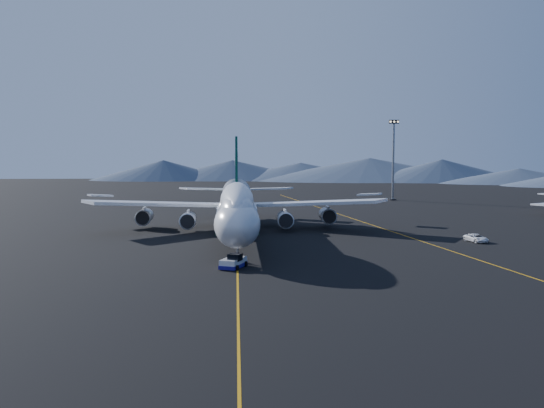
{
  "coord_description": "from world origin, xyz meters",
  "views": [
    {
      "loc": [
        -0.15,
        -111.77,
        15.72
      ],
      "look_at": [
        6.57,
        0.69,
        6.0
      ],
      "focal_mm": 40.0,
      "sensor_mm": 36.0,
      "label": 1
    }
  ],
  "objects": [
    {
      "name": "taxiway_line_main",
      "position": [
        0.0,
        0.0,
        0.01
      ],
      "size": [
        0.25,
        220.0,
        0.01
      ],
      "primitive_type": "cube",
      "color": "#C3830B",
      "rests_on": "ground"
    },
    {
      "name": "ground",
      "position": [
        0.0,
        0.0,
        0.0
      ],
      "size": [
        500.0,
        500.0,
        0.0
      ],
      "primitive_type": "plane",
      "color": "black",
      "rests_on": "ground"
    },
    {
      "name": "service_van",
      "position": [
        41.77,
        -9.18,
        0.69
      ],
      "size": [
        3.39,
        5.37,
        1.38
      ],
      "primitive_type": "imported",
      "rotation": [
        0.0,
        0.0,
        0.24
      ],
      "color": "white",
      "rests_on": "ground"
    },
    {
      "name": "floodlight_mast",
      "position": [
        50.91,
        82.41,
        13.18
      ],
      "size": [
        3.21,
        2.41,
        26.01
      ],
      "rotation": [
        0.0,
        0.0,
        -0.14
      ],
      "color": "black",
      "rests_on": "ground"
    },
    {
      "name": "boeing_747",
      "position": [
        0.0,
        0.03,
        5.81
      ],
      "size": [
        59.62,
        72.43,
        19.37
      ],
      "color": "silver",
      "rests_on": "ground"
    },
    {
      "name": "taxiway_line_side",
      "position": [
        30.0,
        10.0,
        0.01
      ],
      "size": [
        28.08,
        198.09,
        0.01
      ],
      "primitive_type": "cube",
      "rotation": [
        0.0,
        0.0,
        0.14
      ],
      "color": "#C3830B",
      "rests_on": "ground"
    },
    {
      "name": "pushback_tug",
      "position": [
        -0.56,
        -30.43,
        0.64
      ],
      "size": [
        3.99,
        5.24,
        2.04
      ],
      "rotation": [
        0.0,
        0.0,
        -0.4
      ],
      "color": "silver",
      "rests_on": "ground"
    }
  ]
}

